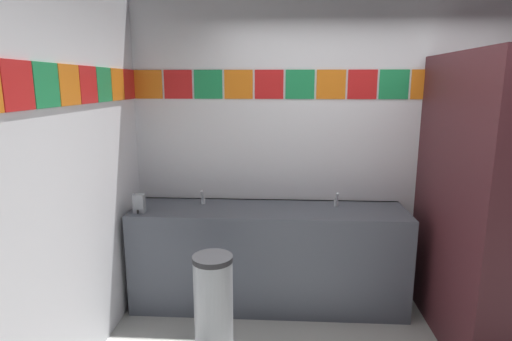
{
  "coord_description": "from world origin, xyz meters",
  "views": [
    {
      "loc": [
        -0.71,
        -2.33,
        1.95
      ],
      "look_at": [
        -0.89,
        0.84,
        1.28
      ],
      "focal_mm": 29.35,
      "sensor_mm": 36.0,
      "label": 1
    }
  ],
  "objects": [
    {
      "name": "stall_divider",
      "position": [
        0.72,
        0.53,
        1.08
      ],
      "size": [
        0.92,
        1.32,
        2.17
      ],
      "color": "#471E23",
      "rests_on": "ground_plane"
    },
    {
      "name": "vanity_counter",
      "position": [
        -0.8,
        1.14,
        0.45
      ],
      "size": [
        2.36,
        0.59,
        0.89
      ],
      "color": "#4C515B",
      "rests_on": "ground_plane"
    },
    {
      "name": "toilet",
      "position": [
        1.06,
        1.08,
        0.3
      ],
      "size": [
        0.39,
        0.49,
        0.74
      ],
      "color": "white",
      "rests_on": "ground_plane"
    },
    {
      "name": "soap_dispenser",
      "position": [
        -1.88,
        0.96,
        0.97
      ],
      "size": [
        0.09,
        0.09,
        0.16
      ],
      "color": "gray",
      "rests_on": "vanity_counter"
    },
    {
      "name": "trash_bin",
      "position": [
        -1.19,
        0.47,
        0.36
      ],
      "size": [
        0.3,
        0.3,
        0.72
      ],
      "color": "#999EA3",
      "rests_on": "ground_plane"
    },
    {
      "name": "faucet_left",
      "position": [
        -1.39,
        1.23,
        0.94
      ],
      "size": [
        0.04,
        0.1,
        0.14
      ],
      "color": "silver",
      "rests_on": "vanity_counter"
    },
    {
      "name": "faucet_right",
      "position": [
        -0.21,
        1.23,
        0.94
      ],
      "size": [
        0.04,
        0.1,
        0.14
      ],
      "color": "silver",
      "rests_on": "vanity_counter"
    },
    {
      "name": "wall_side",
      "position": [
        -2.07,
        0.0,
        1.39
      ],
      "size": [
        0.09,
        2.87,
        2.78
      ],
      "color": "silver",
      "rests_on": "ground_plane"
    },
    {
      "name": "wall_back",
      "position": [
        -0.0,
        1.48,
        1.39
      ],
      "size": [
        4.06,
        0.09,
        2.78
      ],
      "color": "silver",
      "rests_on": "ground_plane"
    }
  ]
}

